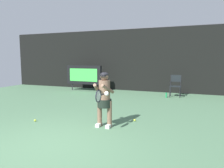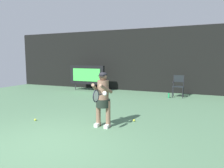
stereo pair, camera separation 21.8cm
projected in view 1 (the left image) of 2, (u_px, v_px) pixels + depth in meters
ground at (42, 151)px, 4.27m from camera, size 18.00×22.00×0.03m
backdrop_screen at (141, 60)px, 12.10m from camera, size 18.00×0.12×3.66m
scoreboard at (84, 75)px, 12.26m from camera, size 2.20×0.21×1.50m
umpire_chair at (176, 84)px, 10.33m from camera, size 0.52×0.44×1.08m
water_bottle at (166, 95)px, 10.15m from camera, size 0.07×0.07×0.27m
tennis_player at (104, 97)px, 5.70m from camera, size 0.54×0.61×1.52m
tennis_racket at (99, 96)px, 5.06m from camera, size 0.03×0.60×0.31m
tennis_ball_loose at (135, 120)px, 6.28m from camera, size 0.07×0.07×0.07m
tennis_ball_spare at (35, 120)px, 6.25m from camera, size 0.07×0.07×0.07m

